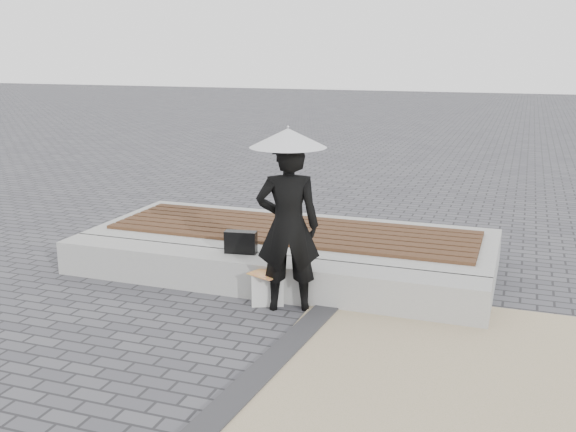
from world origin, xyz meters
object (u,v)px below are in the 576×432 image
(seating_ledge, at_px, (257,276))
(handbag, at_px, (241,242))
(parasol, at_px, (288,138))
(woman, at_px, (288,226))
(canvas_tote, at_px, (267,289))

(seating_ledge, bearing_deg, handbag, 152.29)
(parasol, bearing_deg, woman, -90.00)
(woman, distance_m, parasol, 0.90)
(seating_ledge, height_order, parasol, parasol)
(parasol, relative_size, canvas_tote, 2.78)
(handbag, bearing_deg, woman, -40.63)
(parasol, bearing_deg, canvas_tote, 175.30)
(seating_ledge, bearing_deg, woman, -33.74)
(seating_ledge, relative_size, handbag, 13.84)
(seating_ledge, relative_size, woman, 2.81)
(seating_ledge, relative_size, canvas_tote, 14.13)
(woman, bearing_deg, parasol, -110.53)
(handbag, height_order, canvas_tote, handbag)
(woman, relative_size, canvas_tote, 5.04)
(parasol, xyz_separation_m, canvas_tote, (-0.24, 0.02, -1.62))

